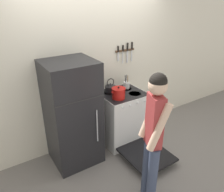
{
  "coord_description": "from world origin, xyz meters",
  "views": [
    {
      "loc": [
        -1.62,
        -2.99,
        2.38
      ],
      "look_at": [
        0.0,
        -0.46,
        0.99
      ],
      "focal_mm": 35.0,
      "sensor_mm": 36.0,
      "label": 1
    }
  ],
  "objects_px": {
    "person": "(153,135)",
    "utensil_jar": "(126,85)",
    "stove_range": "(123,118)",
    "tea_kettle": "(111,88)",
    "refrigerator": "(73,114)",
    "dutch_oven_pot": "(119,93)"
  },
  "relations": [
    {
      "from": "refrigerator",
      "to": "dutch_oven_pot",
      "type": "bearing_deg",
      "value": -8.53
    },
    {
      "from": "utensil_jar",
      "to": "stove_range",
      "type": "bearing_deg",
      "value": -136.49
    },
    {
      "from": "stove_range",
      "to": "tea_kettle",
      "type": "relative_size",
      "value": 5.47
    },
    {
      "from": "stove_range",
      "to": "refrigerator",
      "type": "bearing_deg",
      "value": 178.52
    },
    {
      "from": "person",
      "to": "utensil_jar",
      "type": "bearing_deg",
      "value": -4.85
    },
    {
      "from": "tea_kettle",
      "to": "utensil_jar",
      "type": "xyz_separation_m",
      "value": [
        0.33,
        0.01,
        -0.02
      ]
    },
    {
      "from": "refrigerator",
      "to": "dutch_oven_pot",
      "type": "height_order",
      "value": "refrigerator"
    },
    {
      "from": "stove_range",
      "to": "tea_kettle",
      "type": "height_order",
      "value": "tea_kettle"
    },
    {
      "from": "utensil_jar",
      "to": "person",
      "type": "bearing_deg",
      "value": -114.53
    },
    {
      "from": "stove_range",
      "to": "utensil_jar",
      "type": "relative_size",
      "value": 5.47
    },
    {
      "from": "person",
      "to": "dutch_oven_pot",
      "type": "bearing_deg",
      "value": 5.65
    },
    {
      "from": "tea_kettle",
      "to": "person",
      "type": "relative_size",
      "value": 0.15
    },
    {
      "from": "refrigerator",
      "to": "utensil_jar",
      "type": "xyz_separation_m",
      "value": [
        1.08,
        0.15,
        0.18
      ]
    },
    {
      "from": "refrigerator",
      "to": "tea_kettle",
      "type": "xyz_separation_m",
      "value": [
        0.75,
        0.14,
        0.19
      ]
    },
    {
      "from": "stove_range",
      "to": "person",
      "type": "distance_m",
      "value": 1.35
    },
    {
      "from": "refrigerator",
      "to": "stove_range",
      "type": "bearing_deg",
      "value": -1.48
    },
    {
      "from": "tea_kettle",
      "to": "dutch_oven_pot",
      "type": "bearing_deg",
      "value": -92.86
    },
    {
      "from": "stove_range",
      "to": "dutch_oven_pot",
      "type": "bearing_deg",
      "value": -151.75
    },
    {
      "from": "dutch_oven_pot",
      "to": "tea_kettle",
      "type": "relative_size",
      "value": 1.04
    },
    {
      "from": "refrigerator",
      "to": "person",
      "type": "relative_size",
      "value": 0.94
    },
    {
      "from": "tea_kettle",
      "to": "person",
      "type": "xyz_separation_m",
      "value": [
        -0.28,
        -1.34,
        -0.03
      ]
    },
    {
      "from": "refrigerator",
      "to": "utensil_jar",
      "type": "distance_m",
      "value": 1.1
    }
  ]
}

